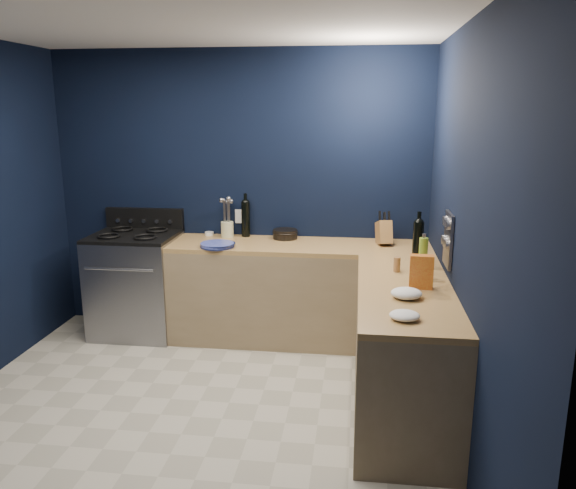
% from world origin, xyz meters
% --- Properties ---
extents(floor, '(3.50, 3.50, 0.02)m').
position_xyz_m(floor, '(0.00, 0.00, -0.01)').
color(floor, '#ABA595').
rests_on(floor, ground).
extents(ceiling, '(3.50, 3.50, 0.02)m').
position_xyz_m(ceiling, '(0.00, 0.00, 2.61)').
color(ceiling, silver).
rests_on(ceiling, ground).
extents(wall_back, '(3.50, 0.02, 2.60)m').
position_xyz_m(wall_back, '(0.00, 1.76, 1.30)').
color(wall_back, black).
rests_on(wall_back, ground).
extents(wall_right, '(0.02, 3.50, 2.60)m').
position_xyz_m(wall_right, '(1.76, 0.00, 1.30)').
color(wall_right, black).
rests_on(wall_right, ground).
extents(wall_front, '(3.50, 0.02, 2.60)m').
position_xyz_m(wall_front, '(0.00, -1.76, 1.30)').
color(wall_front, black).
rests_on(wall_front, ground).
extents(cab_back, '(2.30, 0.63, 0.86)m').
position_xyz_m(cab_back, '(0.60, 1.44, 0.43)').
color(cab_back, '#8A7455').
rests_on(cab_back, floor).
extents(top_back, '(2.30, 0.63, 0.04)m').
position_xyz_m(top_back, '(0.60, 1.44, 0.88)').
color(top_back, brown).
rests_on(top_back, cab_back).
extents(cab_right, '(0.63, 1.67, 0.86)m').
position_xyz_m(cab_right, '(1.44, 0.29, 0.43)').
color(cab_right, '#8A7455').
rests_on(cab_right, floor).
extents(top_right, '(0.63, 1.67, 0.04)m').
position_xyz_m(top_right, '(1.44, 0.29, 0.88)').
color(top_right, brown).
rests_on(top_right, cab_right).
extents(gas_range, '(0.76, 0.66, 0.92)m').
position_xyz_m(gas_range, '(-0.93, 1.42, 0.46)').
color(gas_range, gray).
rests_on(gas_range, floor).
extents(oven_door, '(0.59, 0.02, 0.42)m').
position_xyz_m(oven_door, '(-0.93, 1.10, 0.45)').
color(oven_door, black).
rests_on(oven_door, gas_range).
extents(cooktop, '(0.76, 0.66, 0.03)m').
position_xyz_m(cooktop, '(-0.93, 1.42, 0.94)').
color(cooktop, black).
rests_on(cooktop, gas_range).
extents(backguard, '(0.76, 0.06, 0.20)m').
position_xyz_m(backguard, '(-0.93, 1.72, 1.04)').
color(backguard, black).
rests_on(backguard, gas_range).
extents(spice_panel, '(0.02, 0.28, 0.38)m').
position_xyz_m(spice_panel, '(1.74, 0.55, 1.18)').
color(spice_panel, gray).
rests_on(spice_panel, wall_right).
extents(wall_outlet, '(0.09, 0.02, 0.13)m').
position_xyz_m(wall_outlet, '(0.00, 1.74, 1.08)').
color(wall_outlet, white).
rests_on(wall_outlet, wall_back).
extents(plate_stack, '(0.30, 0.30, 0.04)m').
position_xyz_m(plate_stack, '(-0.10, 1.24, 0.92)').
color(plate_stack, '#303A9C').
rests_on(plate_stack, top_back).
extents(ramekin, '(0.10, 0.10, 0.03)m').
position_xyz_m(ramekin, '(-0.29, 1.69, 0.92)').
color(ramekin, white).
rests_on(ramekin, top_back).
extents(utensil_crock, '(0.15, 0.15, 0.15)m').
position_xyz_m(utensil_crock, '(-0.10, 1.64, 0.97)').
color(utensil_crock, beige).
rests_on(utensil_crock, top_back).
extents(wine_bottle_back, '(0.10, 0.10, 0.33)m').
position_xyz_m(wine_bottle_back, '(0.07, 1.68, 1.06)').
color(wine_bottle_back, black).
rests_on(wine_bottle_back, top_back).
extents(lemon_basket, '(0.24, 0.24, 0.09)m').
position_xyz_m(lemon_basket, '(0.44, 1.64, 0.94)').
color(lemon_basket, black).
rests_on(lemon_basket, top_back).
extents(knife_block, '(0.16, 0.26, 0.25)m').
position_xyz_m(knife_block, '(1.34, 1.52, 1.00)').
color(knife_block, brown).
rests_on(knife_block, top_back).
extents(wine_bottle_right, '(0.11, 0.11, 0.33)m').
position_xyz_m(wine_bottle_right, '(1.57, 0.89, 1.07)').
color(wine_bottle_right, black).
rests_on(wine_bottle_right, top_right).
extents(oil_bottle, '(0.07, 0.07, 0.27)m').
position_xyz_m(oil_bottle, '(1.58, 0.61, 1.04)').
color(oil_bottle, olive).
rests_on(oil_bottle, top_right).
extents(spice_jar_near, '(0.06, 0.06, 0.11)m').
position_xyz_m(spice_jar_near, '(1.40, 0.67, 0.95)').
color(spice_jar_near, olive).
rests_on(spice_jar_near, top_right).
extents(spice_jar_far, '(0.05, 0.05, 0.09)m').
position_xyz_m(spice_jar_far, '(1.58, 0.46, 0.94)').
color(spice_jar_far, olive).
rests_on(spice_jar_far, top_right).
extents(crouton_bag, '(0.16, 0.08, 0.23)m').
position_xyz_m(crouton_bag, '(1.53, 0.29, 1.01)').
color(crouton_bag, '#B0060A').
rests_on(crouton_bag, top_right).
extents(towel_front, '(0.24, 0.23, 0.07)m').
position_xyz_m(towel_front, '(1.42, 0.06, 0.93)').
color(towel_front, white).
rests_on(towel_front, top_right).
extents(towel_end, '(0.18, 0.17, 0.05)m').
position_xyz_m(towel_end, '(1.38, -0.31, 0.93)').
color(towel_end, white).
rests_on(towel_end, top_right).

